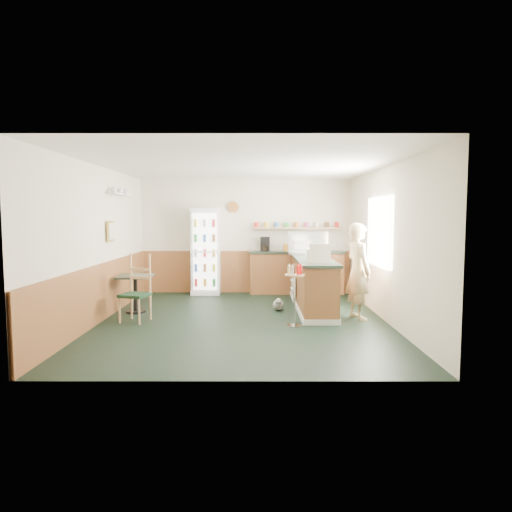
{
  "coord_description": "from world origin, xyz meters",
  "views": [
    {
      "loc": [
        0.25,
        -7.92,
        1.82
      ],
      "look_at": [
        0.24,
        0.6,
        1.08
      ],
      "focal_mm": 32.0,
      "sensor_mm": 36.0,
      "label": 1
    }
  ],
  "objects_px": {
    "display_case": "(308,243)",
    "cafe_chair": "(136,286)",
    "cash_register": "(318,256)",
    "condiment_stand": "(295,286)",
    "drinks_fridge": "(206,251)",
    "cafe_table": "(135,286)",
    "shopkeeper": "(358,271)"
  },
  "relations": [
    {
      "from": "drinks_fridge",
      "to": "display_case",
      "type": "xyz_separation_m",
      "value": [
        2.29,
        -0.93,
        0.24
      ]
    },
    {
      "from": "drinks_fridge",
      "to": "condiment_stand",
      "type": "xyz_separation_m",
      "value": [
        1.82,
        -3.19,
        -0.34
      ]
    },
    {
      "from": "drinks_fridge",
      "to": "cafe_chair",
      "type": "bearing_deg",
      "value": -108.33
    },
    {
      "from": "drinks_fridge",
      "to": "condiment_stand",
      "type": "relative_size",
      "value": 1.98
    },
    {
      "from": "display_case",
      "to": "cafe_table",
      "type": "bearing_deg",
      "value": -161.03
    },
    {
      "from": "cafe_table",
      "to": "cafe_chair",
      "type": "bearing_deg",
      "value": -74.04
    },
    {
      "from": "drinks_fridge",
      "to": "display_case",
      "type": "bearing_deg",
      "value": -22.07
    },
    {
      "from": "display_case",
      "to": "condiment_stand",
      "type": "relative_size",
      "value": 0.84
    },
    {
      "from": "cafe_chair",
      "to": "cafe_table",
      "type": "bearing_deg",
      "value": 122.18
    },
    {
      "from": "shopkeeper",
      "to": "cafe_table",
      "type": "xyz_separation_m",
      "value": [
        -4.1,
        0.55,
        -0.35
      ]
    },
    {
      "from": "cash_register",
      "to": "condiment_stand",
      "type": "height_order",
      "value": "cash_register"
    },
    {
      "from": "condiment_stand",
      "to": "cafe_table",
      "type": "relative_size",
      "value": 1.43
    },
    {
      "from": "drinks_fridge",
      "to": "cafe_table",
      "type": "height_order",
      "value": "drinks_fridge"
    },
    {
      "from": "display_case",
      "to": "cafe_table",
      "type": "distance_m",
      "value": 3.67
    },
    {
      "from": "drinks_fridge",
      "to": "shopkeeper",
      "type": "bearing_deg",
      "value": -41.57
    },
    {
      "from": "shopkeeper",
      "to": "drinks_fridge",
      "type": "bearing_deg",
      "value": 31.16
    },
    {
      "from": "shopkeeper",
      "to": "cash_register",
      "type": "bearing_deg",
      "value": 66.95
    },
    {
      "from": "display_case",
      "to": "cafe_chair",
      "type": "xyz_separation_m",
      "value": [
        -3.21,
        -1.84,
        -0.64
      ]
    },
    {
      "from": "shopkeeper",
      "to": "condiment_stand",
      "type": "height_order",
      "value": "shopkeeper"
    },
    {
      "from": "drinks_fridge",
      "to": "condiment_stand",
      "type": "height_order",
      "value": "drinks_fridge"
    },
    {
      "from": "display_case",
      "to": "cash_register",
      "type": "height_order",
      "value": "display_case"
    },
    {
      "from": "shopkeeper",
      "to": "cafe_chair",
      "type": "distance_m",
      "value": 3.92
    },
    {
      "from": "cash_register",
      "to": "cafe_table",
      "type": "xyz_separation_m",
      "value": [
        -3.4,
        0.48,
        -0.63
      ]
    },
    {
      "from": "display_case",
      "to": "cafe_table",
      "type": "relative_size",
      "value": 1.2
    },
    {
      "from": "cash_register",
      "to": "condiment_stand",
      "type": "distance_m",
      "value": 0.9
    },
    {
      "from": "display_case",
      "to": "shopkeeper",
      "type": "bearing_deg",
      "value": -67.9
    },
    {
      "from": "cash_register",
      "to": "shopkeeper",
      "type": "distance_m",
      "value": 0.75
    },
    {
      "from": "cash_register",
      "to": "cafe_table",
      "type": "bearing_deg",
      "value": 177.38
    },
    {
      "from": "condiment_stand",
      "to": "cafe_table",
      "type": "bearing_deg",
      "value": 159.5
    },
    {
      "from": "cafe_chair",
      "to": "display_case",
      "type": "bearing_deg",
      "value": 46.06
    },
    {
      "from": "display_case",
      "to": "condiment_stand",
      "type": "xyz_separation_m",
      "value": [
        -0.47,
        -2.26,
        -0.58
      ]
    },
    {
      "from": "display_case",
      "to": "shopkeeper",
      "type": "height_order",
      "value": "shopkeeper"
    }
  ]
}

